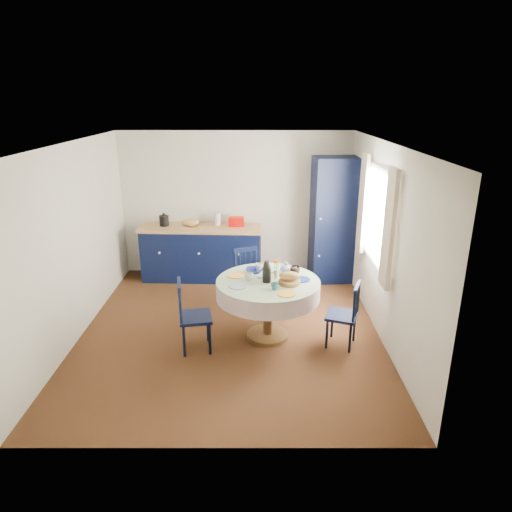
{
  "coord_description": "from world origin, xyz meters",
  "views": [
    {
      "loc": [
        0.35,
        -5.59,
        3.03
      ],
      "look_at": [
        0.35,
        0.2,
        1.0
      ],
      "focal_mm": 32.0,
      "sensor_mm": 36.0,
      "label": 1
    }
  ],
  "objects": [
    {
      "name": "cobalt_bowl",
      "position": [
        0.33,
        0.08,
        0.84
      ],
      "size": [
        0.23,
        0.23,
        0.06
      ],
      "primitive_type": "imported",
      "color": "navy",
      "rests_on": "dining_table"
    },
    {
      "name": "mug_a",
      "position": [
        0.26,
        -0.17,
        0.85
      ],
      "size": [
        0.11,
        0.11,
        0.09
      ],
      "primitive_type": "imported",
      "color": "silver",
      "rests_on": "dining_table"
    },
    {
      "name": "chair_far",
      "position": [
        0.23,
        0.75,
        0.45
      ],
      "size": [
        0.51,
        0.49,
        0.89
      ],
      "rotation": [
        0.0,
        0.0,
        0.35
      ],
      "color": "black",
      "rests_on": "floor"
    },
    {
      "name": "ceiling",
      "position": [
        0.0,
        0.0,
        2.5
      ],
      "size": [
        4.5,
        4.5,
        0.0
      ],
      "primitive_type": "plane",
      "rotation": [
        3.14,
        0.0,
        0.0
      ],
      "color": "white",
      "rests_on": "wall_back"
    },
    {
      "name": "chair_right",
      "position": [
        1.47,
        -0.42,
        0.44
      ],
      "size": [
        0.48,
        0.49,
        0.86
      ],
      "rotation": [
        0.0,
        0.0,
        -1.94
      ],
      "color": "black",
      "rests_on": "floor"
    },
    {
      "name": "kitchen_counter",
      "position": [
        -0.59,
        1.9,
        0.48
      ],
      "size": [
        2.12,
        0.75,
        1.17
      ],
      "rotation": [
        0.0,
        0.0,
        -0.05
      ],
      "color": "black",
      "rests_on": "floor"
    },
    {
      "name": "wall_right",
      "position": [
        2.0,
        0.0,
        1.25
      ],
      "size": [
        0.02,
        4.5,
        2.5
      ],
      "primitive_type": "cube",
      "color": "silver",
      "rests_on": "floor"
    },
    {
      "name": "floor",
      "position": [
        0.0,
        0.0,
        0.0
      ],
      "size": [
        4.5,
        4.5,
        0.0
      ],
      "primitive_type": "plane",
      "color": "black",
      "rests_on": "ground"
    },
    {
      "name": "chair_left",
      "position": [
        -0.45,
        -0.51,
        0.47
      ],
      "size": [
        0.46,
        0.47,
        0.92
      ],
      "rotation": [
        0.0,
        0.0,
        1.74
      ],
      "color": "black",
      "rests_on": "floor"
    },
    {
      "name": "mug_b",
      "position": [
        0.57,
        -0.49,
        0.85
      ],
      "size": [
        0.09,
        0.09,
        0.09
      ],
      "primitive_type": "imported",
      "color": "#2A6B6F",
      "rests_on": "dining_table"
    },
    {
      "name": "pantry_cabinet",
      "position": [
        1.66,
        1.85,
        1.06
      ],
      "size": [
        0.78,
        0.59,
        2.12
      ],
      "rotation": [
        0.0,
        0.0,
        0.09
      ],
      "color": "black",
      "rests_on": "floor"
    },
    {
      "name": "window",
      "position": [
        1.95,
        0.3,
        1.52
      ],
      "size": [
        0.1,
        1.74,
        1.45
      ],
      "color": "white",
      "rests_on": "wall_right"
    },
    {
      "name": "mug_c",
      "position": [
        0.86,
        0.02,
        0.86
      ],
      "size": [
        0.14,
        0.14,
        0.11
      ],
      "primitive_type": "imported",
      "color": "black",
      "rests_on": "dining_table"
    },
    {
      "name": "wall_left",
      "position": [
        -2.0,
        0.0,
        1.25
      ],
      "size": [
        0.02,
        4.5,
        2.5
      ],
      "primitive_type": "cube",
      "color": "silver",
      "rests_on": "floor"
    },
    {
      "name": "wall_back",
      "position": [
        0.0,
        2.25,
        1.25
      ],
      "size": [
        4.0,
        0.02,
        2.5
      ],
      "primitive_type": "cube",
      "color": "silver",
      "rests_on": "floor"
    },
    {
      "name": "dining_table",
      "position": [
        0.51,
        -0.2,
        0.68
      ],
      "size": [
        1.33,
        1.33,
        1.09
      ],
      "color": "brown",
      "rests_on": "floor"
    },
    {
      "name": "mug_d",
      "position": [
        0.39,
        0.13,
        0.86
      ],
      "size": [
        0.11,
        0.11,
        0.1
      ],
      "primitive_type": "imported",
      "color": "silver",
      "rests_on": "dining_table"
    }
  ]
}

